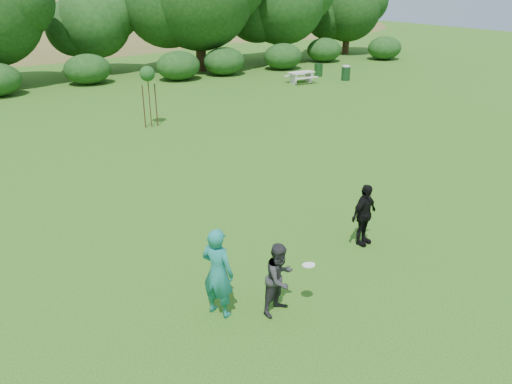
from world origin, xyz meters
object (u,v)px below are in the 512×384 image
Objects in this scene: sapling at (147,75)px; player_black at (364,215)px; picnic_table at (301,75)px; trash_can_near at (318,70)px; player_teal at (218,273)px; trash_can_lidded at (346,72)px; player_grey at (280,278)px.

player_black is at bearing -86.64° from sapling.
trash_can_near is at bearing 30.10° from picnic_table.
trash_can_near is at bearing -70.67° from player_teal.
player_teal is 0.69× the size of sapling.
player_grey is at bearing -133.08° from trash_can_lidded.
player_grey is 3.72m from player_black.
trash_can_near is at bearing 40.97° from player_black.
picnic_table is at bearing 44.27° from player_black.
player_teal is 25.75m from picnic_table.
sapling reaches higher than trash_can_near.
sapling is 1.58× the size of picnic_table.
trash_can_lidded reaches higher than picnic_table.
player_black reaches higher than trash_can_near.
player_black is 1.59× the size of trash_can_lidded.
player_grey reaches higher than trash_can_lidded.
sapling is (-0.81, 13.82, 1.58)m from player_black.
player_teal is 1.18× the size of player_black.
player_grey is 27.04m from trash_can_lidded.
picnic_table is at bearing 34.52° from player_grey.
trash_can_near is 0.86× the size of trash_can_lidded.
trash_can_near is 3.04m from picnic_table.
player_grey is 0.94× the size of player_black.
player_black is 25.18m from trash_can_near.
trash_can_lidded is at bearing 16.25° from sapling.
player_grey is 15.46m from sapling.
player_black is (3.47, 1.32, 0.05)m from player_grey.
player_grey is 0.88× the size of picnic_table.
player_grey is 28.32m from trash_can_near.
picnic_table is (15.19, 20.49, -0.27)m from player_grey.
sapling is (2.66, 15.14, 1.63)m from player_grey.
player_grey is at bearing -173.46° from player_black.
trash_can_lidded is (15.00, 18.43, -0.30)m from player_black.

